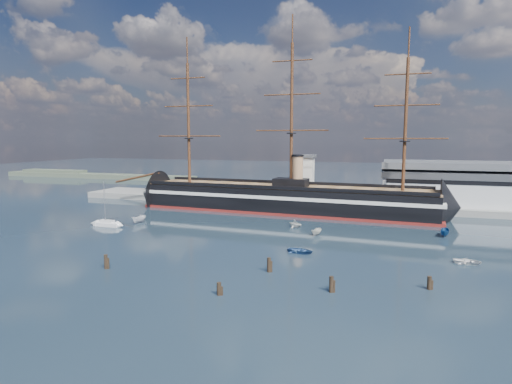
% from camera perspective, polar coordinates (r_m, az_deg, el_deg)
% --- Properties ---
extents(ground, '(600.00, 600.00, 0.00)m').
position_cam_1_polar(ground, '(111.81, 1.84, -4.32)').
color(ground, black).
rests_on(ground, ground).
extents(quay, '(180.00, 18.00, 2.00)m').
position_cam_1_polar(quay, '(144.35, 9.75, -1.81)').
color(quay, slate).
rests_on(quay, ground).
extents(warehouse, '(63.00, 21.00, 11.60)m').
position_cam_1_polar(warehouse, '(148.20, 28.74, 0.76)').
color(warehouse, '#B7BABC').
rests_on(warehouse, ground).
extents(quay_tower, '(5.00, 5.00, 15.00)m').
position_cam_1_polar(quay_tower, '(141.44, 6.84, 2.05)').
color(quay_tower, silver).
rests_on(quay_tower, ground).
extents(shoreline, '(120.00, 10.00, 4.00)m').
position_cam_1_polar(shoreline, '(263.60, -21.97, 2.12)').
color(shoreline, '#3F4C38').
rests_on(shoreline, ground).
extents(warship, '(113.27, 20.71, 53.94)m').
position_cam_1_polar(warship, '(130.91, 3.07, -0.84)').
color(warship, black).
rests_on(warship, ground).
extents(sailboat, '(7.21, 2.38, 11.42)m').
position_cam_1_polar(sailboat, '(115.56, -19.25, -3.98)').
color(sailboat, silver).
rests_on(sailboat, ground).
extents(motorboat_a, '(6.09, 2.74, 2.36)m').
position_cam_1_polar(motorboat_a, '(117.77, -15.32, -3.98)').
color(motorboat_a, white).
rests_on(motorboat_a, ground).
extents(motorboat_b, '(1.69, 3.34, 1.50)m').
position_cam_1_polar(motorboat_b, '(84.73, 5.92, -8.10)').
color(motorboat_b, '#2F5186').
rests_on(motorboat_b, ground).
extents(motorboat_c, '(5.19, 2.87, 1.96)m').
position_cam_1_polar(motorboat_c, '(100.08, 8.05, -5.76)').
color(motorboat_c, beige).
rests_on(motorboat_c, ground).
extents(motorboat_d, '(5.14, 6.65, 2.24)m').
position_cam_1_polar(motorboat_d, '(108.21, 5.25, -4.73)').
color(motorboat_d, silver).
rests_on(motorboat_d, ground).
extents(motorboat_e, '(1.32, 2.98, 1.36)m').
position_cam_1_polar(motorboat_e, '(86.04, 26.33, -8.59)').
color(motorboat_e, white).
rests_on(motorboat_e, ground).
extents(motorboat_f, '(5.85, 2.80, 2.25)m').
position_cam_1_polar(motorboat_f, '(107.02, 23.87, -5.46)').
color(motorboat_f, navy).
rests_on(motorboat_f, ground).
extents(piling_near_left, '(0.64, 0.64, 3.20)m').
position_cam_1_polar(piling_near_left, '(78.92, -19.34, -9.63)').
color(piling_near_left, black).
rests_on(piling_near_left, ground).
extents(piling_near_mid, '(0.64, 0.64, 2.58)m').
position_cam_1_polar(piling_near_mid, '(63.06, -4.95, -13.53)').
color(piling_near_mid, black).
rests_on(piling_near_mid, ground).
extents(piling_near_right, '(0.64, 0.64, 3.10)m').
position_cam_1_polar(piling_near_right, '(64.85, 9.98, -13.02)').
color(piling_near_right, black).
rests_on(piling_near_right, ground).
extents(piling_far_right, '(0.64, 0.64, 2.72)m').
position_cam_1_polar(piling_far_right, '(69.89, 22.06, -11.95)').
color(piling_far_right, black).
rests_on(piling_far_right, ground).
extents(piling_extra, '(0.64, 0.64, 3.20)m').
position_cam_1_polar(piling_extra, '(72.91, 1.73, -10.61)').
color(piling_extra, black).
rests_on(piling_extra, ground).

